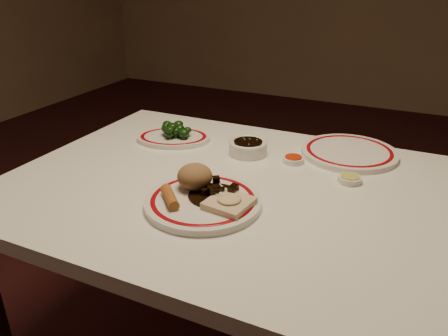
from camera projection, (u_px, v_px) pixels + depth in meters
dining_table at (231, 213)px, 1.21m from camera, size 1.20×0.90×0.75m
main_plate at (203, 202)px, 1.06m from camera, size 0.37×0.37×0.02m
rice_mound at (195, 176)px, 1.09m from camera, size 0.09×0.09×0.06m
spring_roll at (170, 197)px, 1.03m from camera, size 0.08×0.09×0.03m
fried_wonton at (229, 202)px, 1.02m from camera, size 0.11×0.11×0.03m
stirfry_heap at (216, 192)px, 1.06m from camera, size 0.13×0.13×0.03m
broccoli_plate at (174, 138)px, 1.45m from camera, size 0.29×0.27×0.02m
broccoli_pile at (173, 129)px, 1.44m from camera, size 0.10×0.08×0.05m
soy_bowl at (248, 148)px, 1.34m from camera, size 0.12×0.12×0.04m
sweet_sour_dish at (293, 160)px, 1.29m from camera, size 0.06×0.06×0.02m
mustard_dish at (350, 179)px, 1.17m from camera, size 0.06×0.06×0.02m
far_plate at (349, 152)px, 1.34m from camera, size 0.38×0.38×0.02m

